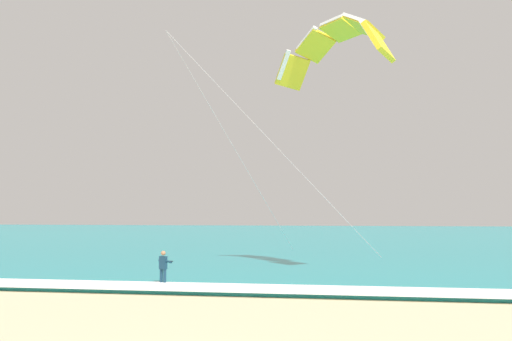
{
  "coord_description": "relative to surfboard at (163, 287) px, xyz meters",
  "views": [
    {
      "loc": [
        3.61,
        -10.49,
        3.47
      ],
      "look_at": [
        -1.1,
        17.23,
        5.51
      ],
      "focal_mm": 40.56,
      "sensor_mm": 36.0,
      "label": 1
    }
  ],
  "objects": [
    {
      "name": "surf_foam",
      "position": [
        5.17,
        -1.2,
        0.19
      ],
      "size": [
        200.0,
        2.77,
        0.04
      ],
      "primitive_type": "cube",
      "color": "white",
      "rests_on": "sea"
    },
    {
      "name": "sea",
      "position": [
        5.17,
        57.8,
        0.07
      ],
      "size": [
        200.0,
        120.0,
        0.2
      ],
      "primitive_type": "cube",
      "color": "teal",
      "rests_on": "ground"
    },
    {
      "name": "surfboard",
      "position": [
        0.0,
        0.0,
        0.0
      ],
      "size": [
        0.85,
        1.47,
        0.09
      ],
      "color": "white",
      "rests_on": "ground"
    },
    {
      "name": "kite_primary",
      "position": [
        7.79,
        6.99,
        13.15
      ],
      "size": [
        11.13,
        10.13,
        13.38
      ],
      "color": "yellow"
    },
    {
      "name": "kitesurfer",
      "position": [
        0.01,
        0.02,
        0.91
      ],
      "size": [
        0.63,
        0.62,
        1.69
      ],
      "color": "#143347",
      "rests_on": "ground"
    }
  ]
}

